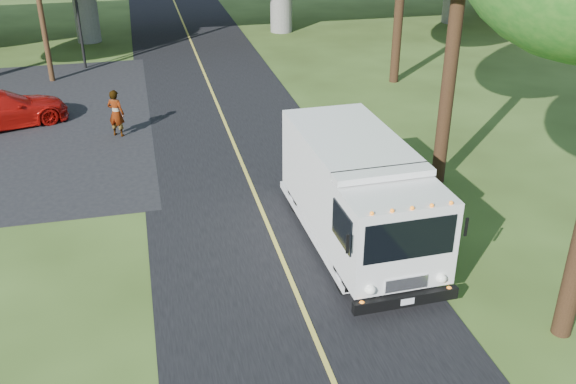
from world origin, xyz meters
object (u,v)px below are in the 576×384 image
object	(u,v)px
step_van	(357,191)
red_sedan	(2,109)
pedestrian	(116,113)
traffic_signal	(77,6)

from	to	relation	value
step_van	red_sedan	distance (m)	16.27
pedestrian	traffic_signal	bearing A→B (deg)	-49.40
traffic_signal	red_sedan	bearing A→B (deg)	-109.02
traffic_signal	step_van	world-z (taller)	traffic_signal
red_sedan	pedestrian	distance (m)	5.01
red_sedan	traffic_signal	bearing A→B (deg)	-38.58
traffic_signal	red_sedan	distance (m)	9.01
step_van	red_sedan	bearing A→B (deg)	130.98
step_van	pedestrian	size ratio (longest dim) A/B	3.77
step_van	red_sedan	world-z (taller)	step_van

